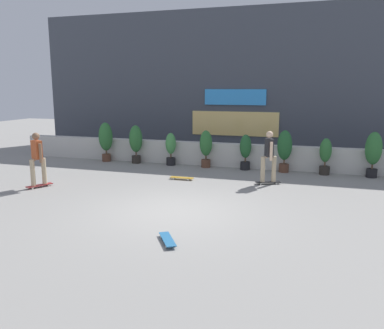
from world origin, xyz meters
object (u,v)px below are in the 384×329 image
object	(u,v)px
skateboard_aside	(168,239)
skater_mid_plaza	(269,155)
potted_plant_5	(285,148)
potted_plant_7	(373,151)
potted_plant_2	(171,147)
skater_far_right	(37,157)
potted_plant_4	(246,150)
potted_plant_6	(325,155)
skateboard_near_camera	(182,178)
potted_plant_0	(106,139)
potted_plant_1	(136,141)
potted_plant_3	(206,146)

from	to	relation	value
skateboard_aside	skater_mid_plaza	bearing A→B (deg)	76.62
potted_plant_5	potted_plant_7	distance (m)	2.94
potted_plant_2	potted_plant_7	size ratio (longest dim) A/B	0.82
skater_far_right	potted_plant_5	bearing A→B (deg)	33.10
potted_plant_4	potted_plant_6	world-z (taller)	potted_plant_4
skater_far_right	skateboard_near_camera	xyz separation A→B (m)	(3.86, 2.31, -0.88)
potted_plant_0	skateboard_near_camera	bearing A→B (deg)	-28.85
potted_plant_4	potted_plant_5	xyz separation A→B (m)	(1.42, -0.00, 0.15)
skateboard_aside	potted_plant_5	bearing A→B (deg)	77.75
potted_plant_1	skater_mid_plaza	distance (m)	5.91
potted_plant_2	potted_plant_0	bearing A→B (deg)	-180.00
potted_plant_0	potted_plant_2	xyz separation A→B (m)	(2.87, 0.00, -0.24)
potted_plant_3	skater_far_right	distance (m)	6.12
potted_plant_7	skateboard_near_camera	xyz separation A→B (m)	(-6.09, -2.26, -0.86)
potted_plant_0	skateboard_near_camera	xyz separation A→B (m)	(4.09, -2.26, -0.89)
potted_plant_4	skater_far_right	bearing A→B (deg)	-140.76
potted_plant_3	potted_plant_2	bearing A→B (deg)	180.00
potted_plant_5	potted_plant_6	bearing A→B (deg)	0.00
potted_plant_0	skateboard_aside	xyz separation A→B (m)	(5.61, -7.55, -0.89)
potted_plant_3	skater_mid_plaza	world-z (taller)	skater_mid_plaza
potted_plant_2	potted_plant_6	xyz separation A→B (m)	(5.79, 0.00, 0.01)
skateboard_aside	potted_plant_4	bearing A→B (deg)	88.30
potted_plant_4	potted_plant_3	bearing A→B (deg)	-180.00
skater_mid_plaza	skater_far_right	size ratio (longest dim) A/B	1.00
potted_plant_6	skateboard_near_camera	size ratio (longest dim) A/B	1.62
skater_far_right	potted_plant_6	bearing A→B (deg)	28.49
potted_plant_5	potted_plant_7	xyz separation A→B (m)	(2.94, 0.00, 0.03)
potted_plant_1	skateboard_aside	bearing A→B (deg)	-60.67
potted_plant_0	potted_plant_3	size ratio (longest dim) A/B	1.13
potted_plant_1	potted_plant_4	size ratio (longest dim) A/B	1.16
potted_plant_3	potted_plant_6	bearing A→B (deg)	0.00
skater_far_right	skateboard_near_camera	world-z (taller)	skater_far_right
potted_plant_2	potted_plant_6	world-z (taller)	potted_plant_6
potted_plant_1	potted_plant_4	bearing A→B (deg)	0.00
potted_plant_4	skateboard_near_camera	world-z (taller)	potted_plant_4
potted_plant_7	skateboard_aside	world-z (taller)	potted_plant_7
potted_plant_2	skater_far_right	xyz separation A→B (m)	(-2.63, -4.57, 0.23)
potted_plant_2	skater_mid_plaza	xyz separation A→B (m)	(4.05, -2.02, 0.23)
skateboard_near_camera	skateboard_aside	bearing A→B (deg)	-74.06
skateboard_aside	potted_plant_2	bearing A→B (deg)	109.94
potted_plant_0	potted_plant_3	world-z (taller)	potted_plant_0
potted_plant_0	potted_plant_5	size ratio (longest dim) A/B	1.06
potted_plant_5	skater_far_right	bearing A→B (deg)	-146.90
potted_plant_3	skateboard_near_camera	bearing A→B (deg)	-95.32
potted_plant_2	skateboard_aside	world-z (taller)	potted_plant_2
potted_plant_0	potted_plant_2	world-z (taller)	potted_plant_0
potted_plant_3	potted_plant_6	world-z (taller)	potted_plant_3
potted_plant_4	skater_far_right	distance (m)	7.22
potted_plant_4	skateboard_aside	distance (m)	7.58
potted_plant_2	skater_far_right	bearing A→B (deg)	-119.93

